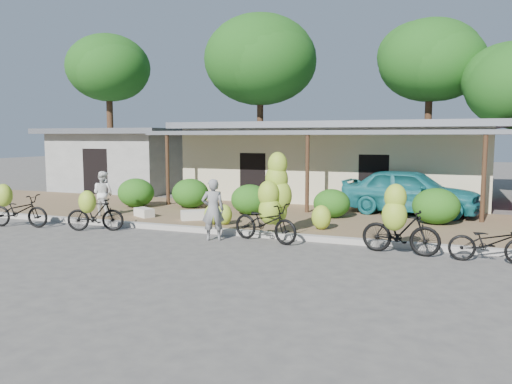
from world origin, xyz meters
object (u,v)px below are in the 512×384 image
bike_center (270,208)px  teal_van (410,191)px  bike_right (399,226)px  vendor (213,210)px  bike_far_right (490,242)px  bystander (103,194)px  tree_center_right (427,59)px  bike_far_left (17,209)px  tree_far_center (258,59)px  sack_near (195,215)px  tree_back_left (107,67)px  bike_left (94,212)px  sack_far (144,212)px

bike_center → teal_van: size_ratio=0.51×
bike_right → vendor: (-4.78, -0.04, 0.13)m
bike_far_right → bystander: bystander is taller
tree_center_right → bike_far_left: 20.26m
tree_far_center → bike_far_right: (11.19, -14.95, -6.68)m
sack_near → tree_back_left: bearing=137.6°
tree_center_right → sack_near: bearing=-115.0°
vendor → bystander: (-4.95, 1.77, 0.04)m
tree_far_center → sack_near: bearing=-77.8°
bike_left → sack_near: bearing=-63.2°
tree_center_right → bystander: 17.66m
bike_left → tree_center_right: bearing=-49.1°
sack_near → sack_far: sack_near is taller
tree_back_left → bike_far_left: (6.09, -12.44, -6.14)m
bike_far_left → teal_van: 12.66m
bystander → teal_van: teal_van is taller
tree_back_left → bystander: 13.97m
bike_far_left → bike_center: bearing=-94.2°
sack_near → teal_van: 7.34m
bike_center → vendor: (-1.42, -0.55, -0.05)m
tree_back_left → bike_right: tree_back_left is taller
bike_right → tree_back_left: bearing=63.4°
tree_far_center → bike_left: size_ratio=5.56×
tree_far_center → bike_far_right: 19.83m
bike_far_right → bystander: bearing=80.1°
sack_far → vendor: bearing=-30.4°
tree_back_left → sack_near: size_ratio=9.99×
bike_far_left → sack_far: 3.81m
bike_far_left → vendor: vendor is taller
tree_back_left → vendor: 18.27m
vendor → bike_far_left: bearing=-22.0°
sack_far → bike_far_left: bearing=-138.1°
bike_far_right → bike_far_left: bearing=90.7°
teal_van → tree_back_left: bearing=77.2°
tree_far_center → bike_far_left: size_ratio=4.77×
tree_back_left → tree_center_right: 17.36m
tree_center_right → vendor: tree_center_right is taller
tree_back_left → tree_center_right: bearing=11.6°
vendor → sack_near: bearing=-77.4°
teal_van → bike_far_left: bearing=126.9°
bike_center → teal_van: bike_center is taller
bike_far_left → bike_right: size_ratio=1.06×
bystander → bike_far_left: bearing=57.6°
sack_far → tree_back_left: bearing=132.0°
sack_near → sack_far: (-1.86, -0.05, -0.01)m
bike_far_left → bystander: size_ratio=1.34×
sack_near → teal_van: teal_van is taller
tree_far_center → tree_center_right: (9.00, 0.50, -0.45)m
bike_left → sack_far: size_ratio=2.29×
bike_far_right → bike_left: bearing=89.5°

